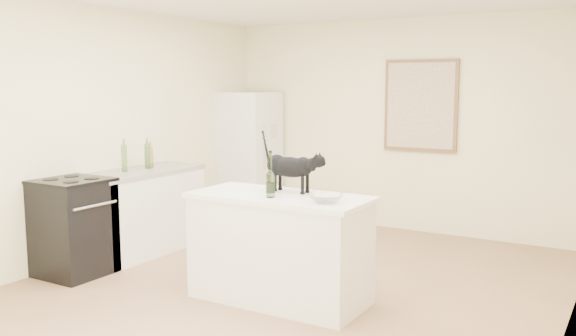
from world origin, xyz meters
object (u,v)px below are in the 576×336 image
(black_cat, at_px, (290,170))
(wine_bottle, at_px, (270,177))
(fridge, at_px, (249,155))
(stove, at_px, (74,228))
(glass_bowl, at_px, (326,198))

(black_cat, xyz_separation_m, wine_bottle, (-0.01, -0.29, -0.02))
(fridge, xyz_separation_m, black_cat, (2.06, -2.39, 0.24))
(stove, distance_m, glass_bowl, 2.59)
(wine_bottle, bearing_deg, stove, -172.55)
(glass_bowl, bearing_deg, fridge, 133.62)
(wine_bottle, bearing_deg, fridge, 127.32)
(stove, relative_size, black_cat, 1.67)
(fridge, xyz_separation_m, glass_bowl, (2.53, -2.66, 0.08))
(stove, relative_size, wine_bottle, 2.73)
(fridge, bearing_deg, black_cat, -49.30)
(wine_bottle, height_order, glass_bowl, wine_bottle)
(fridge, bearing_deg, glass_bowl, -46.38)
(wine_bottle, relative_size, glass_bowl, 1.22)
(fridge, bearing_deg, stove, -90.00)
(black_cat, bearing_deg, wine_bottle, -91.14)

